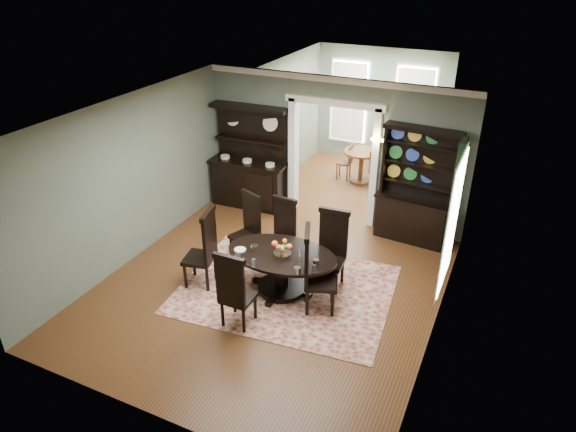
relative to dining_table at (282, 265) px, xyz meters
The scene contains 19 objects.
room 1.09m from the dining_table, behind, with size 5.51×6.01×3.01m.
parlor 5.57m from the dining_table, 92.34° to the left, with size 3.51×3.50×3.01m.
doorway_trim 3.15m from the dining_table, 94.35° to the left, with size 2.08×0.25×2.57m.
right_window 2.84m from the dining_table, 19.49° to the left, with size 0.15×1.47×2.12m.
wall_sconce 3.20m from the dining_table, 75.42° to the left, with size 0.27×0.21×0.21m.
rug 0.51m from the dining_table, 37.33° to the left, with size 3.51×2.68×0.01m, color maroon.
dining_table is the anchor object (origin of this frame).
centerpiece 0.30m from the dining_table, 53.24° to the right, with size 1.51×0.97×0.25m.
chair_far_left 1.26m from the dining_table, 144.91° to the left, with size 0.61×0.60×1.29m.
chair_far_mid 0.94m from the dining_table, 114.53° to the left, with size 0.50×0.48×1.26m.
chair_far_right 0.89m from the dining_table, 39.88° to the left, with size 0.54×0.52×1.39m.
chair_end_left 1.32m from the dining_table, 162.97° to the right, with size 0.60×0.62×1.42m.
chair_end_right 0.73m from the dining_table, 19.60° to the right, with size 0.66×0.68×1.44m.
chair_near 1.19m from the dining_table, 101.35° to the right, with size 0.51×0.47×1.33m.
sideboard 3.40m from the dining_table, 127.64° to the left, with size 1.74×0.69×2.26m.
welsh_dresser 3.14m from the dining_table, 59.83° to the left, with size 1.50×0.66×2.28m.
parlor_table 4.90m from the dining_table, 92.26° to the left, with size 0.89×0.89×0.82m.
parlor_chair_left 4.98m from the dining_table, 96.77° to the left, with size 0.38×0.38×0.90m.
parlor_chair_right 4.67m from the dining_table, 87.11° to the left, with size 0.44×0.42×1.00m.
Camera 1 is at (3.34, -6.38, 5.18)m, focal length 32.00 mm.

